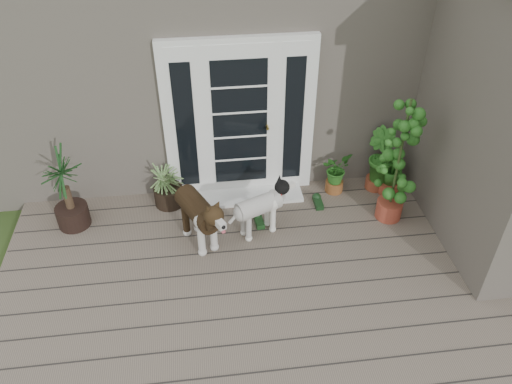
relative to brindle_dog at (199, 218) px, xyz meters
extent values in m
cube|color=#6B5B4C|center=(0.80, -1.20, -0.43)|extent=(6.20, 4.60, 0.12)
cube|color=#665E54|center=(0.80, 3.05, 1.06)|extent=(7.40, 4.00, 3.10)
cube|color=white|center=(0.60, 1.00, 0.70)|extent=(1.90, 0.14, 2.15)
cube|color=white|center=(0.60, 0.80, -0.35)|extent=(1.60, 0.40, 0.05)
imported|color=#1A5D1D|center=(1.85, 0.80, -0.13)|extent=(0.54, 0.54, 0.48)
imported|color=#19591E|center=(2.43, 0.80, -0.04)|extent=(0.55, 0.55, 0.67)
imported|color=#1B4F16|center=(2.59, 0.69, -0.12)|extent=(0.45, 0.45, 0.51)
camera|label=1|loc=(0.10, -4.57, 3.87)|focal=35.60mm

